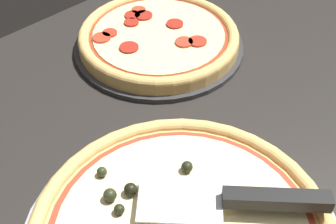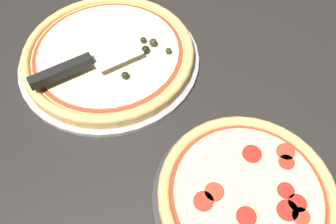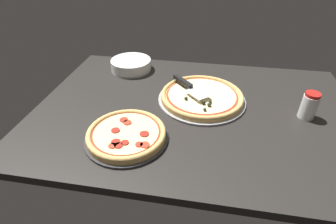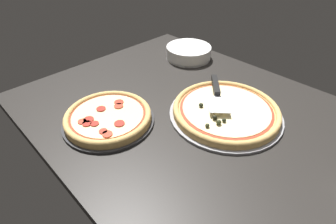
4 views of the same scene
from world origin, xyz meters
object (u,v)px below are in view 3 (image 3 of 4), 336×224
Objects in this scene: serving_spatula at (186,84)px; plate_stack at (131,65)px; pizza_front at (202,96)px; pizza_back at (126,134)px; parmesan_shaker at (309,106)px.

plate_stack is at bearing -33.07° from serving_spatula.
pizza_back is at bearing 50.95° from pizza_front.
pizza_front is 1.70× the size of plate_stack.
pizza_front is 3.26× the size of parmesan_shaker.
pizza_back is 42.65cm from serving_spatula.
parmesan_shaker is at bearing 159.68° from plate_stack.
pizza_front is 1.27× the size of pizza_back.
serving_spatula reaches higher than plate_stack.
parmesan_shaker is (-54.26, 10.27, 0.03)cm from serving_spatula.
pizza_back is at bearing 63.26° from serving_spatula.
serving_spatula is 1.74× the size of parmesan_shaker.
parmesan_shaker is at bearing -159.32° from pizza_back.
plate_stack is 95.19cm from parmesan_shaker.
serving_spatula is (-19.13, -37.98, 3.31)cm from pizza_back.
pizza_front is 46.62cm from parmesan_shaker.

